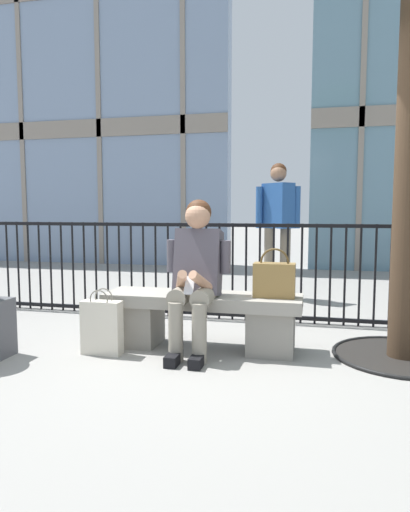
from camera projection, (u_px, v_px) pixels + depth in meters
The scene contains 7 objects.
ground_plane at pixel (202, 348), 3.82m from camera, with size 60.00×60.00×0.00m, color gray.
stone_bench at pixel (202, 316), 3.80m from camera, with size 1.60×0.44×0.45m.
seated_person_with_phone at pixel (196, 271), 3.64m from camera, with size 0.52×0.66×1.21m.
handbag_on_bench at pixel (274, 279), 3.62m from camera, with size 0.32×0.15×0.39m.
shopping_bag at pixel (102, 327), 3.65m from camera, with size 0.32×0.12×0.52m.
bystander_at_railing at pixel (278, 220), 5.86m from camera, with size 0.55×0.42×1.71m.
plaza_railing at pixel (226, 271), 4.79m from camera, with size 7.36×0.04×0.99m.
Camera 1 is at (0.87, -3.63, 1.13)m, focal length 32.70 mm.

